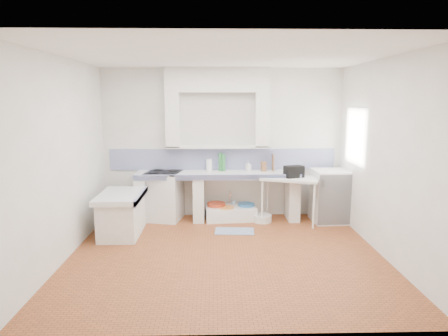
{
  "coord_description": "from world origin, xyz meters",
  "views": [
    {
      "loc": [
        -0.16,
        -5.43,
        2.21
      ],
      "look_at": [
        0.0,
        1.0,
        1.1
      ],
      "focal_mm": 31.54,
      "sensor_mm": 36.0,
      "label": 1
    }
  ],
  "objects_px": {
    "sink": "(230,214)",
    "side_table": "(289,200)",
    "fridge": "(330,196)",
    "stove": "(164,197)"
  },
  "relations": [
    {
      "from": "stove",
      "to": "sink",
      "type": "distance_m",
      "value": 1.28
    },
    {
      "from": "stove",
      "to": "fridge",
      "type": "distance_m",
      "value": 3.07
    },
    {
      "from": "stove",
      "to": "sink",
      "type": "bearing_deg",
      "value": 9.67
    },
    {
      "from": "stove",
      "to": "fridge",
      "type": "relative_size",
      "value": 0.91
    },
    {
      "from": "sink",
      "to": "fridge",
      "type": "bearing_deg",
      "value": -9.75
    },
    {
      "from": "sink",
      "to": "fridge",
      "type": "distance_m",
      "value": 1.86
    },
    {
      "from": "sink",
      "to": "side_table",
      "type": "relative_size",
      "value": 0.92
    },
    {
      "from": "stove",
      "to": "side_table",
      "type": "height_order",
      "value": "stove"
    },
    {
      "from": "sink",
      "to": "side_table",
      "type": "xyz_separation_m",
      "value": [
        1.07,
        -0.2,
        0.31
      ]
    },
    {
      "from": "stove",
      "to": "side_table",
      "type": "relative_size",
      "value": 0.87
    }
  ]
}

